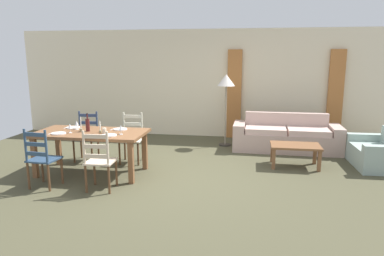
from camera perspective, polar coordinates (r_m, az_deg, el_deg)
ground_plane at (r=6.15m, az=-2.85°, el=-7.86°), size 9.60×9.60×0.02m
wall_far at (r=9.08m, az=1.50°, el=7.20°), size 9.60×0.16×2.70m
curtain_panel_left at (r=8.89m, az=6.85°, el=5.41°), size 0.35×0.08×2.20m
curtain_panel_right at (r=9.10m, az=22.17°, el=4.79°), size 0.35×0.08×2.20m
dining_table at (r=6.36m, az=-16.07°, el=-1.34°), size 1.90×0.96×0.75m
dining_chair_near_left at (r=5.96m, az=-23.11°, el=-4.53°), size 0.45×0.43×0.96m
dining_chair_near_right at (r=5.55m, az=-14.76°, el=-5.12°), size 0.44×0.42×0.96m
dining_chair_far_left at (r=7.28m, az=-16.66°, el=-1.30°), size 0.44×0.42×0.96m
dining_chair_far_right at (r=6.93m, az=-9.74°, el=-1.59°), size 0.44×0.42×0.96m
dinner_plate_near_left at (r=6.34m, az=-20.76°, el=-0.81°), size 0.24×0.24×0.02m
fork_near_left at (r=6.41m, az=-21.91°, el=-0.81°), size 0.02×0.17×0.01m
dinner_plate_near_right at (r=5.94m, az=-13.21°, el=-1.15°), size 0.24×0.24×0.02m
fork_near_right at (r=6.00m, az=-14.54°, el=-1.15°), size 0.03×0.17×0.01m
dinner_plate_far_left at (r=6.76m, az=-18.66°, el=0.07°), size 0.24×0.24×0.02m
fork_far_left at (r=6.84m, az=-19.76°, el=0.06°), size 0.02×0.17×0.01m
dinner_plate_far_right at (r=6.39m, az=-11.51°, el=-0.19°), size 0.24×0.24×0.02m
fork_far_right at (r=6.45m, az=-12.76°, el=-0.20°), size 0.03×0.17×0.01m
wine_bottle at (r=6.37m, az=-16.53°, el=0.52°), size 0.07×0.07×0.32m
wine_glass_near_left at (r=6.33m, az=-19.15°, el=0.23°), size 0.06×0.06×0.16m
wine_glass_near_right at (r=5.98m, az=-11.44°, el=0.01°), size 0.06×0.06×0.16m
wine_glass_far_left at (r=6.59m, az=-18.16°, el=0.71°), size 0.06×0.06×0.16m
coffee_cup_primary at (r=6.16m, az=-13.99°, el=-0.40°), size 0.07×0.07×0.09m
candle_tall at (r=6.43m, az=-17.52°, el=0.14°), size 0.05×0.05×0.25m
candle_short at (r=6.22m, az=-14.63°, el=-0.25°), size 0.05×0.05×0.19m
couch at (r=8.02m, az=14.96°, el=-1.40°), size 2.30×0.85×0.80m
coffee_table at (r=6.84m, az=16.37°, el=-3.14°), size 0.90×0.56×0.42m
armchair_upholstered at (r=7.46m, az=28.11°, el=-3.69°), size 0.83×1.18×0.72m
standing_lamp at (r=8.02m, az=5.54°, el=7.02°), size 0.40×0.40×1.64m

